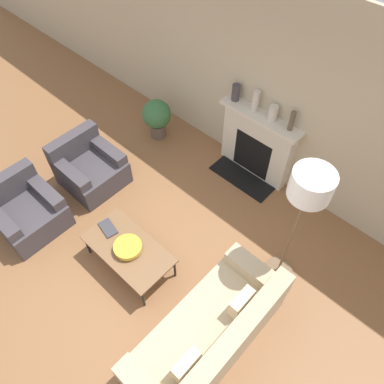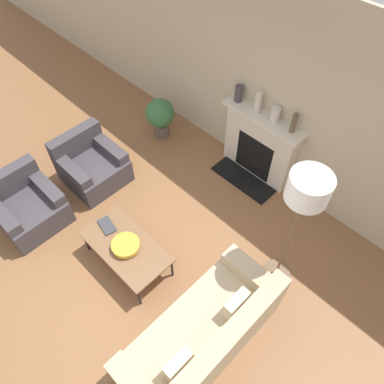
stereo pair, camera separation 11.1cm
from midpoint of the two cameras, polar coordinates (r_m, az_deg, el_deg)
The scene contains 15 objects.
ground_plane at distance 5.00m, azimuth -8.09°, elevation -14.52°, with size 18.00×18.00×0.00m, color brown.
wall_back at distance 5.21m, azimuth 13.65°, elevation 13.65°, with size 18.00×0.06×2.90m.
fireplace at distance 5.78m, azimuth 9.23°, elevation 7.09°, with size 1.28×0.59×1.13m.
couch at distance 4.43m, azimuth 1.89°, elevation -21.06°, with size 0.84×1.94×0.82m.
armchair_near at distance 5.74m, azimuth -24.48°, elevation -2.63°, with size 0.87×0.85×0.77m.
armchair_far at distance 5.96m, azimuth -15.87°, elevation 3.54°, with size 0.87×0.85×0.77m.
coffee_table at distance 4.86m, azimuth -10.36°, elevation -8.58°, with size 1.18×0.63×0.41m.
bowl at distance 4.78m, azimuth -10.42°, elevation -8.29°, with size 0.36×0.36×0.09m.
book at distance 5.04m, azimuth -13.30°, elevation -5.38°, with size 0.31×0.21×0.02m.
floor_lamp at distance 3.84m, azimuth 16.51°, elevation -0.24°, with size 0.43×0.43×1.93m.
mantel_vase_left at distance 5.54m, azimuth 6.11°, elevation 14.85°, with size 0.12×0.12×0.25m.
mantel_vase_center_left at distance 5.37m, azimuth 9.06°, elevation 13.55°, with size 0.10×0.10×0.32m.
mantel_vase_center_right at distance 5.28m, azimuth 11.63°, elevation 11.70°, with size 0.13×0.13×0.23m.
mantel_vase_right at distance 5.15m, azimuth 14.36°, elevation 10.46°, with size 0.07×0.07×0.30m.
potted_plant at distance 6.42m, azimuth -5.89°, elevation 11.41°, with size 0.49×0.49×0.72m.
Camera 1 is at (1.82, -1.04, 4.53)m, focal length 35.00 mm.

